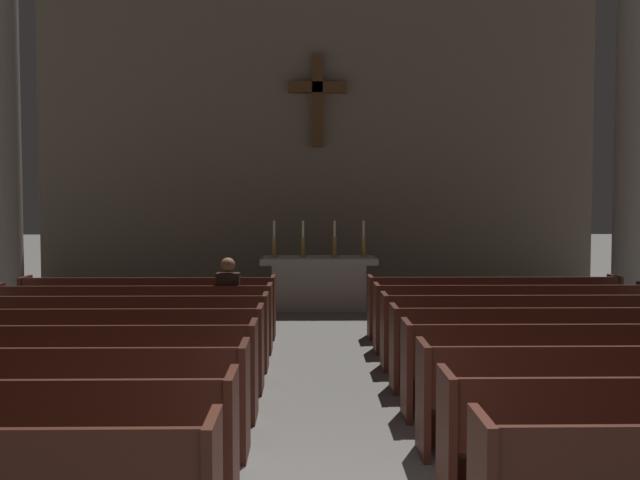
# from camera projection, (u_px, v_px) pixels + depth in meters

# --- Properties ---
(pew_left_row_3) EXTENTS (3.81, 0.50, 0.95)m
(pew_left_row_3) POSITION_uv_depth(u_px,v_px,m) (16.00, 401.00, 6.27)
(pew_left_row_3) COLOR #4C2319
(pew_left_row_3) RESTS_ON ground
(pew_left_row_4) EXTENTS (3.81, 0.50, 0.95)m
(pew_left_row_4) POSITION_uv_depth(u_px,v_px,m) (58.00, 371.00, 7.33)
(pew_left_row_4) COLOR #4C2319
(pew_left_row_4) RESTS_ON ground
(pew_left_row_5) EXTENTS (3.81, 0.50, 0.95)m
(pew_left_row_5) POSITION_uv_depth(u_px,v_px,m) (89.00, 349.00, 8.39)
(pew_left_row_5) COLOR #4C2319
(pew_left_row_5) RESTS_ON ground
(pew_left_row_6) EXTENTS (3.81, 0.50, 0.95)m
(pew_left_row_6) POSITION_uv_depth(u_px,v_px,m) (114.00, 332.00, 9.46)
(pew_left_row_6) COLOR #4C2319
(pew_left_row_6) RESTS_ON ground
(pew_left_row_7) EXTENTS (3.81, 0.50, 0.95)m
(pew_left_row_7) POSITION_uv_depth(u_px,v_px,m) (133.00, 319.00, 10.52)
(pew_left_row_7) COLOR #4C2319
(pew_left_row_7) RESTS_ON ground
(pew_left_row_8) EXTENTS (3.81, 0.50, 0.95)m
(pew_left_row_8) POSITION_uv_depth(u_px,v_px,m) (149.00, 307.00, 11.58)
(pew_left_row_8) COLOR #4C2319
(pew_left_row_8) RESTS_ON ground
(pew_right_row_4) EXTENTS (3.81, 0.50, 0.95)m
(pew_right_row_4) POSITION_uv_depth(u_px,v_px,m) (599.00, 369.00, 7.42)
(pew_right_row_4) COLOR #4C2319
(pew_right_row_4) RESTS_ON ground
(pew_right_row_5) EXTENTS (3.81, 0.50, 0.95)m
(pew_right_row_5) POSITION_uv_depth(u_px,v_px,m) (563.00, 348.00, 8.48)
(pew_right_row_5) COLOR #4C2319
(pew_right_row_5) RESTS_ON ground
(pew_right_row_6) EXTENTS (3.81, 0.50, 0.95)m
(pew_right_row_6) POSITION_uv_depth(u_px,v_px,m) (534.00, 331.00, 9.54)
(pew_right_row_6) COLOR #4C2319
(pew_right_row_6) RESTS_ON ground
(pew_right_row_7) EXTENTS (3.81, 0.50, 0.95)m
(pew_right_row_7) POSITION_uv_depth(u_px,v_px,m) (512.00, 318.00, 10.60)
(pew_right_row_7) COLOR #4C2319
(pew_right_row_7) RESTS_ON ground
(pew_right_row_8) EXTENTS (3.81, 0.50, 0.95)m
(pew_right_row_8) POSITION_uv_depth(u_px,v_px,m) (493.00, 307.00, 11.67)
(pew_right_row_8) COLOR #4C2319
(pew_right_row_8) RESTS_ON ground
(column_left_second) EXTENTS (0.86, 0.86, 7.08)m
(column_left_second) POSITION_uv_depth(u_px,v_px,m) (4.00, 123.00, 13.47)
(column_left_second) COLOR gray
(column_left_second) RESTS_ON ground
(column_right_second) EXTENTS (0.86, 0.86, 7.08)m
(column_right_second) POSITION_uv_depth(u_px,v_px,m) (631.00, 124.00, 13.66)
(column_right_second) COLOR gray
(column_right_second) RESTS_ON ground
(altar) EXTENTS (2.20, 0.90, 1.01)m
(altar) POSITION_uv_depth(u_px,v_px,m) (319.00, 282.00, 14.58)
(altar) COLOR #A8A399
(altar) RESTS_ON ground
(candlestick_outer_left) EXTENTS (0.16, 0.16, 0.69)m
(candlestick_outer_left) POSITION_uv_depth(u_px,v_px,m) (274.00, 245.00, 14.53)
(candlestick_outer_left) COLOR #B79338
(candlestick_outer_left) RESTS_ON altar
(candlestick_inner_left) EXTENTS (0.16, 0.16, 0.69)m
(candlestick_inner_left) POSITION_uv_depth(u_px,v_px,m) (303.00, 245.00, 14.54)
(candlestick_inner_left) COLOR #B79338
(candlestick_inner_left) RESTS_ON altar
(candlestick_inner_right) EXTENTS (0.16, 0.16, 0.69)m
(candlestick_inner_right) POSITION_uv_depth(u_px,v_px,m) (335.00, 245.00, 14.55)
(candlestick_inner_right) COLOR #B79338
(candlestick_inner_right) RESTS_ON altar
(candlestick_outer_right) EXTENTS (0.16, 0.16, 0.69)m
(candlestick_outer_right) POSITION_uv_depth(u_px,v_px,m) (363.00, 245.00, 14.56)
(candlestick_outer_right) COLOR #B79338
(candlestick_outer_right) RESTS_ON altar
(apse_with_cross) EXTENTS (12.06, 0.48, 7.65)m
(apse_with_cross) POSITION_uv_depth(u_px,v_px,m) (317.00, 120.00, 16.71)
(apse_with_cross) COLOR gray
(apse_with_cross) RESTS_ON ground
(lone_worshipper) EXTENTS (0.32, 0.43, 1.32)m
(lone_worshipper) POSITION_uv_depth(u_px,v_px,m) (229.00, 302.00, 10.57)
(lone_worshipper) COLOR #26262B
(lone_worshipper) RESTS_ON ground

